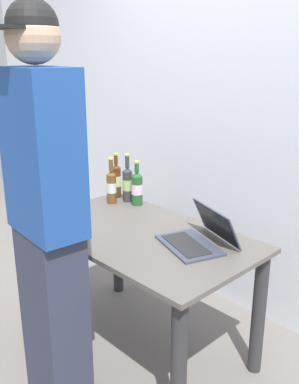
{
  "coord_description": "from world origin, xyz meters",
  "views": [
    {
      "loc": [
        1.62,
        -1.48,
        1.68
      ],
      "look_at": [
        0.07,
        0.0,
        0.99
      ],
      "focal_mm": 40.39,
      "sensor_mm": 36.0,
      "label": 1
    }
  ],
  "objects_px": {
    "laptop": "(199,237)",
    "beer_bottle_amber": "(128,183)",
    "beer_bottle_brown": "(137,188)",
    "person_figure": "(47,220)",
    "beer_bottle_green": "(112,186)",
    "beer_bottle_dark": "(116,180)"
  },
  "relations": [
    {
      "from": "beer_bottle_amber",
      "to": "person_figure",
      "type": "distance_m",
      "value": 1.02
    },
    {
      "from": "laptop",
      "to": "person_figure",
      "type": "xyz_separation_m",
      "value": [
        -0.28,
        -0.7,
        0.2
      ]
    },
    {
      "from": "beer_bottle_amber",
      "to": "beer_bottle_brown",
      "type": "bearing_deg",
      "value": -0.12
    },
    {
      "from": "beer_bottle_green",
      "to": "beer_bottle_amber",
      "type": "distance_m",
      "value": 0.11
    },
    {
      "from": "beer_bottle_dark",
      "to": "beer_bottle_amber",
      "type": "height_order",
      "value": "beer_bottle_amber"
    },
    {
      "from": "laptop",
      "to": "beer_bottle_brown",
      "type": "height_order",
      "value": "beer_bottle_brown"
    },
    {
      "from": "beer_bottle_green",
      "to": "laptop",
      "type": "bearing_deg",
      "value": -6.17
    },
    {
      "from": "beer_bottle_green",
      "to": "beer_bottle_dark",
      "type": "height_order",
      "value": "same"
    },
    {
      "from": "beer_bottle_dark",
      "to": "beer_bottle_green",
      "type": "bearing_deg",
      "value": -54.03
    },
    {
      "from": "laptop",
      "to": "beer_bottle_brown",
      "type": "distance_m",
      "value": 0.71
    },
    {
      "from": "beer_bottle_brown",
      "to": "person_figure",
      "type": "xyz_separation_m",
      "value": [
        0.39,
        -0.89,
        0.13
      ]
    },
    {
      "from": "beer_bottle_green",
      "to": "beer_bottle_dark",
      "type": "relative_size",
      "value": 1.0
    },
    {
      "from": "beer_bottle_dark",
      "to": "person_figure",
      "type": "height_order",
      "value": "person_figure"
    },
    {
      "from": "beer_bottle_brown",
      "to": "laptop",
      "type": "bearing_deg",
      "value": -15.41
    },
    {
      "from": "person_figure",
      "to": "beer_bottle_brown",
      "type": "bearing_deg",
      "value": 113.98
    },
    {
      "from": "laptop",
      "to": "beer_bottle_green",
      "type": "height_order",
      "value": "beer_bottle_green"
    },
    {
      "from": "beer_bottle_dark",
      "to": "person_figure",
      "type": "relative_size",
      "value": 0.16
    },
    {
      "from": "beer_bottle_dark",
      "to": "beer_bottle_brown",
      "type": "height_order",
      "value": "beer_bottle_dark"
    },
    {
      "from": "beer_bottle_green",
      "to": "beer_bottle_dark",
      "type": "xyz_separation_m",
      "value": [
        -0.07,
        0.1,
        0.01
      ]
    },
    {
      "from": "beer_bottle_dark",
      "to": "laptop",
      "type": "bearing_deg",
      "value": -12.03
    },
    {
      "from": "laptop",
      "to": "beer_bottle_amber",
      "type": "distance_m",
      "value": 0.8
    },
    {
      "from": "beer_bottle_brown",
      "to": "person_figure",
      "type": "bearing_deg",
      "value": -66.02
    }
  ]
}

